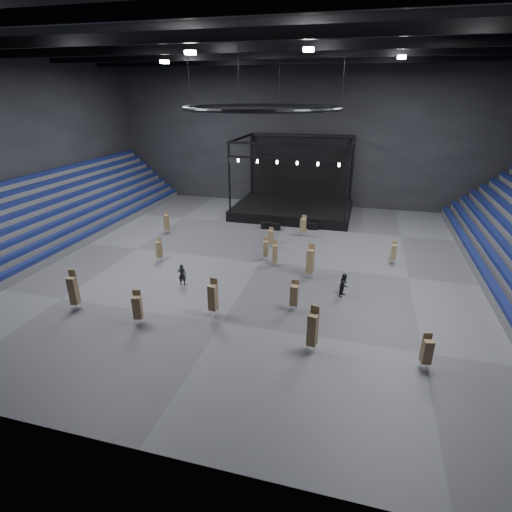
% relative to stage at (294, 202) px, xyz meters
% --- Properties ---
extents(floor, '(50.00, 50.00, 0.00)m').
position_rel_stage_xyz_m(floor, '(-0.00, -16.24, -1.45)').
color(floor, '#4B4B4D').
rests_on(floor, ground).
extents(ceiling, '(50.00, 42.00, 0.20)m').
position_rel_stage_xyz_m(ceiling, '(-0.00, -16.24, 16.55)').
color(ceiling, black).
rests_on(ceiling, wall_back).
extents(wall_back, '(50.00, 0.20, 18.00)m').
position_rel_stage_xyz_m(wall_back, '(-0.00, 4.76, 7.55)').
color(wall_back, black).
rests_on(wall_back, ground).
extents(wall_front, '(50.00, 0.20, 18.00)m').
position_rel_stage_xyz_m(wall_front, '(-0.00, -37.24, 7.55)').
color(wall_front, black).
rests_on(wall_front, ground).
extents(wall_left, '(0.20, 42.00, 18.00)m').
position_rel_stage_xyz_m(wall_left, '(-25.00, -16.24, 7.55)').
color(wall_left, black).
rests_on(wall_left, ground).
extents(bleachers_left, '(7.20, 40.00, 6.40)m').
position_rel_stage_xyz_m(bleachers_left, '(-22.94, -16.24, 0.28)').
color(bleachers_left, '#4F4F52').
rests_on(bleachers_left, floor).
extents(stage, '(14.00, 10.00, 9.20)m').
position_rel_stage_xyz_m(stage, '(0.00, 0.00, 0.00)').
color(stage, black).
rests_on(stage, floor).
extents(truss_ring, '(12.30, 12.30, 5.15)m').
position_rel_stage_xyz_m(truss_ring, '(-0.00, -16.24, 11.55)').
color(truss_ring, black).
rests_on(truss_ring, ceiling).
extents(roof_girders, '(49.00, 30.35, 0.70)m').
position_rel_stage_xyz_m(roof_girders, '(-0.00, -16.24, 15.75)').
color(roof_girders, black).
rests_on(roof_girders, ceiling).
extents(floodlights, '(28.60, 16.60, 0.25)m').
position_rel_stage_xyz_m(floodlights, '(-0.00, -20.24, 15.15)').
color(floodlights, white).
rests_on(floodlights, roof_girders).
extents(flight_case_left, '(1.20, 0.88, 0.72)m').
position_rel_stage_xyz_m(flight_case_left, '(-1.90, -6.89, -1.09)').
color(flight_case_left, black).
rests_on(flight_case_left, floor).
extents(flight_case_mid, '(1.16, 0.73, 0.72)m').
position_rel_stage_xyz_m(flight_case_mid, '(-0.81, -7.02, -1.09)').
color(flight_case_mid, black).
rests_on(flight_case_mid, floor).
extents(flight_case_right, '(1.18, 0.74, 0.73)m').
position_rel_stage_xyz_m(flight_case_right, '(3.25, -5.88, -1.09)').
color(flight_case_right, black).
rests_on(flight_case_right, floor).
extents(chair_stack_0, '(0.68, 0.68, 2.38)m').
position_rel_stage_xyz_m(chair_stack_0, '(-5.23, -28.22, -0.18)').
color(chair_stack_0, silver).
rests_on(chair_stack_0, floor).
extents(chair_stack_1, '(0.44, 0.44, 2.06)m').
position_rel_stage_xyz_m(chair_stack_1, '(11.33, -13.35, -0.37)').
color(chair_stack_1, silver).
rests_on(chair_stack_1, floor).
extents(chair_stack_2, '(0.54, 0.54, 2.14)m').
position_rel_stage_xyz_m(chair_stack_2, '(0.23, -15.56, -0.33)').
color(chair_stack_2, silver).
rests_on(chair_stack_2, floor).
extents(chair_stack_3, '(0.63, 0.63, 2.93)m').
position_rel_stage_xyz_m(chair_stack_3, '(6.16, -28.22, 0.04)').
color(chair_stack_3, silver).
rests_on(chair_stack_3, floor).
extents(chair_stack_4, '(0.62, 0.62, 2.96)m').
position_rel_stage_xyz_m(chair_stack_4, '(4.62, -18.31, 0.06)').
color(chair_stack_4, silver).
rests_on(chair_stack_4, floor).
extents(chair_stack_5, '(0.60, 0.60, 2.71)m').
position_rel_stage_xyz_m(chair_stack_5, '(-0.86, -25.93, -0.04)').
color(chair_stack_5, silver).
rests_on(chair_stack_5, floor).
extents(chair_stack_6, '(0.60, 0.60, 2.94)m').
position_rel_stage_xyz_m(chair_stack_6, '(-10.49, -27.67, 0.04)').
color(chair_stack_6, silver).
rests_on(chair_stack_6, floor).
extents(chair_stack_7, '(0.54, 0.54, 2.28)m').
position_rel_stage_xyz_m(chair_stack_7, '(4.30, -23.85, -0.23)').
color(chair_stack_7, silver).
rests_on(chair_stack_7, floor).
extents(chair_stack_8, '(0.52, 0.52, 2.18)m').
position_rel_stage_xyz_m(chair_stack_8, '(-8.91, -18.35, -0.32)').
color(chair_stack_8, silver).
rests_on(chair_stack_8, floor).
extents(chair_stack_9, '(0.53, 0.53, 2.35)m').
position_rel_stage_xyz_m(chair_stack_9, '(1.33, -16.73, -0.25)').
color(chair_stack_9, silver).
rests_on(chair_stack_9, floor).
extents(chair_stack_10, '(0.55, 0.55, 1.91)m').
position_rel_stage_xyz_m(chair_stack_10, '(-0.16, -12.11, -0.42)').
color(chair_stack_10, silver).
rests_on(chair_stack_10, floor).
extents(chair_stack_11, '(0.63, 0.63, 2.17)m').
position_rel_stage_xyz_m(chair_stack_11, '(12.38, -28.22, -0.28)').
color(chair_stack_11, silver).
rests_on(chair_stack_11, floor).
extents(chair_stack_12, '(0.63, 0.63, 2.23)m').
position_rel_stage_xyz_m(chair_stack_12, '(2.47, -8.22, -0.26)').
color(chair_stack_12, silver).
rests_on(chair_stack_12, floor).
extents(chair_stack_13, '(0.54, 0.54, 2.45)m').
position_rel_stage_xyz_m(chair_stack_13, '(-11.79, -11.20, -0.20)').
color(chair_stack_13, silver).
rests_on(chair_stack_13, floor).
extents(man_center, '(0.71, 0.54, 1.77)m').
position_rel_stage_xyz_m(man_center, '(-4.89, -22.23, -0.57)').
color(man_center, black).
rests_on(man_center, floor).
extents(crew_member, '(0.95, 1.06, 1.79)m').
position_rel_stage_xyz_m(crew_member, '(7.52, -20.72, -0.56)').
color(crew_member, black).
rests_on(crew_member, floor).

